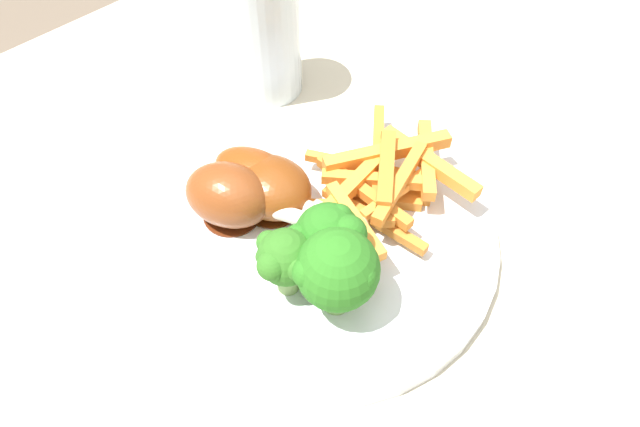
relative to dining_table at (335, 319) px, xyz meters
The scene contains 10 objects.
dining_table is the anchor object (origin of this frame).
dinner_plate 0.10m from the dining_table, 107.98° to the right, with size 0.28×0.28×0.01m, color silver.
broccoli_floret_front 0.15m from the dining_table, 41.81° to the left, with size 0.06×0.06×0.07m.
broccoli_floret_middle 0.14m from the dining_table, ahead, with size 0.04×0.05×0.06m.
broccoli_floret_back 0.14m from the dining_table, ahead, with size 0.05×0.05×0.06m.
carrot_fries_pile 0.14m from the dining_table, 166.42° to the right, with size 0.16×0.13×0.04m.
chicken_drumstick_near 0.15m from the dining_table, 88.09° to the right, with size 0.06×0.13×0.04m.
chicken_drumstick_far 0.15m from the dining_table, 71.38° to the right, with size 0.08×0.12×0.05m.
chicken_drumstick_extra 0.14m from the dining_table, 94.79° to the right, with size 0.07×0.12×0.04m.
water_glass 0.27m from the dining_table, 117.89° to the right, with size 0.07×0.07×0.13m, color silver.
Camera 1 is at (0.18, 0.16, 1.09)m, focal length 32.08 mm.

